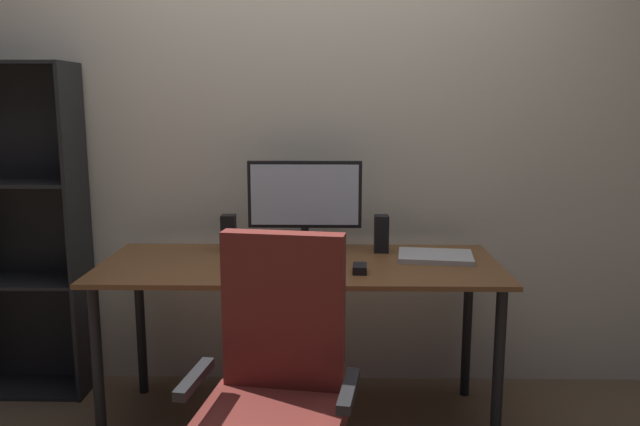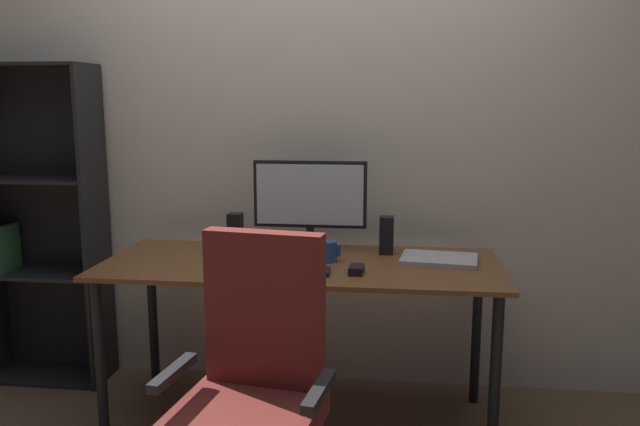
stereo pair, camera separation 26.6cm
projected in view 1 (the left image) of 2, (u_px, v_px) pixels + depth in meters
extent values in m
plane|color=brown|center=(301.00, 422.00, 2.85)|extent=(12.00, 12.00, 0.00)
cube|color=beige|center=(304.00, 126.00, 3.13)|extent=(6.40, 0.10, 2.60)
cube|color=brown|center=(300.00, 265.00, 2.73)|extent=(1.70, 0.69, 0.02)
cylinder|color=black|center=(98.00, 373.00, 2.52)|extent=(0.04, 0.04, 0.72)
cylinder|color=black|center=(498.00, 376.00, 2.49)|extent=(0.04, 0.04, 0.72)
cylinder|color=black|center=(141.00, 323.00, 3.09)|extent=(0.04, 0.04, 0.72)
cylinder|color=black|center=(467.00, 325.00, 3.06)|extent=(0.04, 0.04, 0.72)
cylinder|color=black|center=(305.00, 250.00, 2.93)|extent=(0.20, 0.20, 0.01)
cylinder|color=black|center=(305.00, 238.00, 2.92)|extent=(0.04, 0.04, 0.10)
cube|color=black|center=(305.00, 194.00, 2.88)|extent=(0.52, 0.03, 0.30)
cube|color=silver|center=(305.00, 195.00, 2.87)|extent=(0.49, 0.01, 0.27)
cube|color=black|center=(299.00, 272.00, 2.54)|extent=(0.29, 0.12, 0.02)
cube|color=black|center=(360.00, 269.00, 2.56)|extent=(0.06, 0.10, 0.03)
cylinder|color=#285193|center=(326.00, 251.00, 2.74)|extent=(0.08, 0.08, 0.09)
cube|color=#285193|center=(338.00, 250.00, 2.74)|extent=(0.02, 0.01, 0.05)
cube|color=#B7BABC|center=(435.00, 256.00, 2.78)|extent=(0.35, 0.27, 0.02)
cube|color=black|center=(229.00, 233.00, 2.91)|extent=(0.06, 0.07, 0.17)
cube|color=black|center=(381.00, 234.00, 2.90)|extent=(0.06, 0.07, 0.17)
cube|color=maroon|center=(284.00, 310.00, 2.08)|extent=(0.41, 0.13, 0.52)
cube|color=#232326|center=(194.00, 379.00, 1.96)|extent=(0.08, 0.26, 0.03)
cube|color=#232326|center=(349.00, 390.00, 1.88)|extent=(0.08, 0.26, 0.03)
cube|color=black|center=(79.00, 233.00, 3.03)|extent=(0.02, 0.28, 1.60)
cube|color=black|center=(30.00, 227.00, 3.17)|extent=(0.61, 0.01, 1.60)
cube|color=black|center=(31.00, 388.00, 3.18)|extent=(0.58, 0.26, 0.02)
cube|color=black|center=(21.00, 281.00, 3.08)|extent=(0.58, 0.26, 0.02)
cube|color=black|center=(13.00, 183.00, 3.00)|extent=(0.58, 0.26, 0.02)
cube|color=black|center=(3.00, 63.00, 2.90)|extent=(0.58, 0.26, 0.02)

